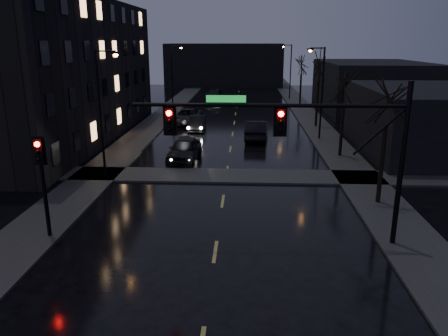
# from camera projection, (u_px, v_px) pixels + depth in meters

# --- Properties ---
(sidewalk_left) EXTENTS (3.00, 140.00, 0.12)m
(sidewalk_left) POSITION_uv_depth(u_px,v_px,m) (150.00, 127.00, 44.53)
(sidewalk_left) COLOR #2D2D2B
(sidewalk_left) RESTS_ON ground
(sidewalk_right) EXTENTS (3.00, 140.00, 0.12)m
(sidewalk_right) POSITION_uv_depth(u_px,v_px,m) (318.00, 128.00, 43.73)
(sidewalk_right) COLOR #2D2D2B
(sidewalk_right) RESTS_ON ground
(sidewalk_cross) EXTENTS (40.00, 3.00, 0.12)m
(sidewalk_cross) POSITION_uv_depth(u_px,v_px,m) (226.00, 176.00, 28.31)
(sidewalk_cross) COLOR #2D2D2B
(sidewalk_cross) RESTS_ON ground
(apartment_block) EXTENTS (12.00, 30.00, 12.00)m
(apartment_block) POSITION_uv_depth(u_px,v_px,m) (45.00, 70.00, 38.45)
(apartment_block) COLOR black
(apartment_block) RESTS_ON ground
(commercial_right_near) EXTENTS (10.00, 14.00, 5.00)m
(commercial_right_near) POSITION_uv_depth(u_px,v_px,m) (428.00, 120.00, 34.09)
(commercial_right_near) COLOR black
(commercial_right_near) RESTS_ON ground
(commercial_right_far) EXTENTS (12.00, 18.00, 6.00)m
(commercial_right_far) POSITION_uv_depth(u_px,v_px,m) (371.00, 86.00, 54.97)
(commercial_right_far) COLOR black
(commercial_right_far) RESTS_ON ground
(far_block) EXTENTS (22.00, 10.00, 8.00)m
(far_block) POSITION_uv_depth(u_px,v_px,m) (224.00, 65.00, 84.40)
(far_block) COLOR black
(far_block) RESTS_ON ground
(signal_mast) EXTENTS (11.11, 0.41, 7.00)m
(signal_mast) POSITION_uv_depth(u_px,v_px,m) (311.00, 134.00, 17.67)
(signal_mast) COLOR black
(signal_mast) RESTS_ON ground
(signal_pole_left) EXTENTS (0.35, 0.41, 4.53)m
(signal_pole_left) POSITION_uv_depth(u_px,v_px,m) (42.00, 173.00, 18.72)
(signal_pole_left) COLOR black
(signal_pole_left) RESTS_ON ground
(tree_near) EXTENTS (3.52, 3.52, 8.08)m
(tree_near) POSITION_uv_depth(u_px,v_px,m) (390.00, 88.00, 21.88)
(tree_near) COLOR black
(tree_near) RESTS_ON ground
(tree_mid_a) EXTENTS (3.30, 3.30, 7.58)m
(tree_mid_a) POSITION_uv_depth(u_px,v_px,m) (346.00, 79.00, 31.57)
(tree_mid_a) COLOR black
(tree_mid_a) RESTS_ON ground
(tree_mid_b) EXTENTS (3.74, 3.74, 8.59)m
(tree_mid_b) POSITION_uv_depth(u_px,v_px,m) (320.00, 61.00, 42.86)
(tree_mid_b) COLOR black
(tree_mid_b) RESTS_ON ground
(tree_far) EXTENTS (3.43, 3.43, 7.88)m
(tree_far) POSITION_uv_depth(u_px,v_px,m) (302.00, 60.00, 56.44)
(tree_far) COLOR black
(tree_far) RESTS_ON ground
(streetlight_l_near) EXTENTS (1.53, 0.28, 8.00)m
(streetlight_l_near) POSITION_uv_depth(u_px,v_px,m) (103.00, 103.00, 26.87)
(streetlight_l_near) COLOR black
(streetlight_l_near) RESTS_ON ground
(streetlight_l_far) EXTENTS (1.53, 0.28, 8.00)m
(streetlight_l_far) POSITION_uv_depth(u_px,v_px,m) (173.00, 73.00, 52.76)
(streetlight_l_far) COLOR black
(streetlight_l_far) RESTS_ON ground
(streetlight_r_mid) EXTENTS (1.53, 0.28, 8.00)m
(streetlight_r_mid) POSITION_uv_depth(u_px,v_px,m) (320.00, 86.00, 37.66)
(streetlight_r_mid) COLOR black
(streetlight_r_mid) RESTS_ON ground
(streetlight_r_far) EXTENTS (1.53, 0.28, 8.00)m
(streetlight_r_far) POSITION_uv_depth(u_px,v_px,m) (289.00, 67.00, 64.51)
(streetlight_r_far) COLOR black
(streetlight_r_far) RESTS_ON ground
(oncoming_car_a) EXTENTS (2.35, 5.15, 1.71)m
(oncoming_car_a) POSITION_uv_depth(u_px,v_px,m) (184.00, 149.00, 31.97)
(oncoming_car_a) COLOR black
(oncoming_car_a) RESTS_ON ground
(oncoming_car_b) EXTENTS (1.62, 4.35, 1.42)m
(oncoming_car_b) POSITION_uv_depth(u_px,v_px,m) (197.00, 123.00, 42.85)
(oncoming_car_b) COLOR black
(oncoming_car_b) RESTS_ON ground
(oncoming_car_c) EXTENTS (3.02, 5.82, 1.57)m
(oncoming_car_c) POSITION_uv_depth(u_px,v_px,m) (187.00, 116.00, 46.22)
(oncoming_car_c) COLOR black
(oncoming_car_c) RESTS_ON ground
(oncoming_car_d) EXTENTS (2.69, 5.60, 1.57)m
(oncoming_car_d) POSITION_uv_depth(u_px,v_px,m) (214.00, 95.00, 63.97)
(oncoming_car_d) COLOR black
(oncoming_car_d) RESTS_ON ground
(lead_car) EXTENTS (2.22, 5.35, 1.72)m
(lead_car) POSITION_uv_depth(u_px,v_px,m) (257.00, 130.00, 38.79)
(lead_car) COLOR black
(lead_car) RESTS_ON ground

